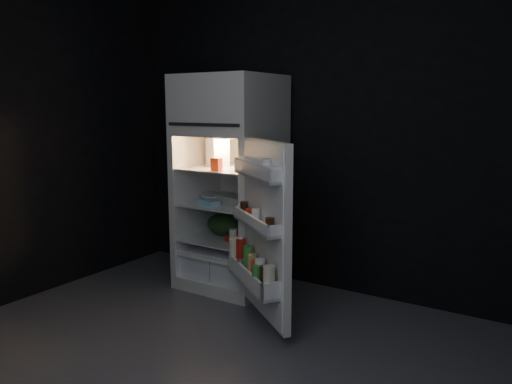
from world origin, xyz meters
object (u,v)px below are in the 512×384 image
Objects in this scene: refrigerator at (232,175)px; yogurt_tray at (239,240)px; fridge_door at (262,233)px; milk_jug at (218,152)px; egg_carton at (231,200)px.

yogurt_tray is at bearing -39.42° from refrigerator.
fridge_door is 5.08× the size of yogurt_tray.
milk_jug is 0.43m from egg_carton.
fridge_door is at bearing -23.79° from yogurt_tray.
fridge_door is at bearing -22.06° from egg_carton.
milk_jug is at bearing -179.62° from egg_carton.
milk_jug is at bearing 178.09° from yogurt_tray.
yogurt_tray is at bearing 3.55° from milk_jug.
refrigerator is at bearing 141.36° from egg_carton.
egg_carton is (0.06, -0.09, -0.19)m from refrigerator.
fridge_door reaches higher than milk_jug.
fridge_door is at bearing -41.79° from refrigerator.
fridge_door is 0.81m from egg_carton.
refrigerator reaches higher than fridge_door.
fridge_door is at bearing -11.42° from milk_jug.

